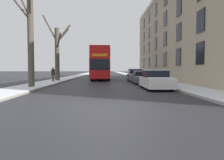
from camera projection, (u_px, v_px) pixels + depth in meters
ground_plane at (106, 108)px, 8.13m from camera, size 320.00×320.00×0.00m
sidewalk_left at (84, 74)px, 60.86m from camera, size 2.50×130.00×0.16m
sidewalk_right at (127, 74)px, 61.21m from camera, size 2.50×130.00×0.16m
terrace_facade_right at (202, 31)px, 26.31m from camera, size 9.10×39.09×12.13m
bare_tree_left_0 at (30, 33)px, 16.15m from camera, size 2.20×4.03×7.64m
bare_tree_left_1 at (57, 51)px, 25.90m from camera, size 3.40×2.36×7.88m
double_decker_bus at (101, 62)px, 30.83m from camera, size 2.52×10.61×4.32m
parked_car_0 at (156, 80)px, 15.95m from camera, size 1.78×4.42×1.44m
parked_car_1 at (142, 78)px, 22.04m from camera, size 1.70×4.12×1.30m
parked_car_2 at (135, 75)px, 26.87m from camera, size 1.72×3.94×1.53m
oncoming_van at (101, 70)px, 52.89m from camera, size 2.00×5.72×2.27m
pedestrian_left_sidewalk at (53, 74)px, 23.46m from camera, size 0.38×0.38×1.72m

